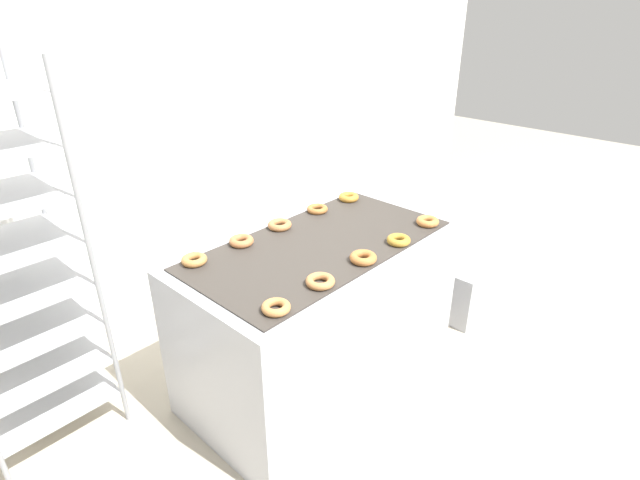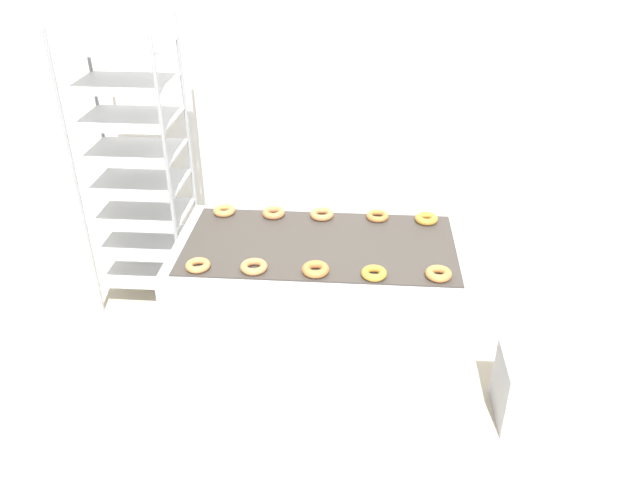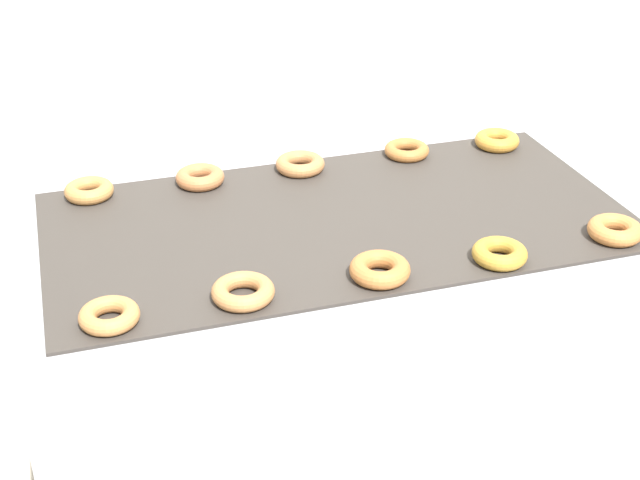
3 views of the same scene
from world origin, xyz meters
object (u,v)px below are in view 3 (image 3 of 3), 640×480
Objects in this scene: donut_near_center at (380,269)px; donut_far_right at (407,150)px; fryer_machine at (337,366)px; donut_near_left at (243,292)px; donut_near_right at (500,253)px; donut_far_left at (200,177)px; donut_far_leftmost at (89,190)px; donut_far_center at (300,164)px; donut_far_rightmost at (497,140)px; donut_near_rightmost at (615,230)px; donut_near_leftmost at (109,316)px.

donut_far_right is (0.30, 0.59, -0.00)m from donut_near_center.
fryer_machine is 11.49× the size of donut_near_left.
donut_near_right is 0.98× the size of donut_far_left.
fryer_machine is at bearing -27.74° from donut_far_leftmost.
donut_near_left is 1.00× the size of donut_near_center.
donut_far_center is (0.27, 0.00, -0.00)m from donut_far_left.
donut_near_center reaches higher than donut_far_center.
fryer_machine is 11.51× the size of donut_far_center.
donut_far_rightmost is at bearing -1.12° from donut_far_center.
donut_far_center is 0.31m from donut_far_right.
donut_far_rightmost is (0.57, 0.57, -0.00)m from donut_near_center.
donut_far_left is at bearing -179.05° from donut_far_right.
donut_far_center is 1.05× the size of donut_far_rightmost.
fryer_machine is at bearing -45.63° from donut_far_left.
donut_far_left is (0.02, 0.57, 0.00)m from donut_near_left.
donut_near_rightmost is 1.02× the size of donut_far_leftmost.
donut_near_leftmost is 0.96× the size of donut_far_left.
donut_near_left is at bearing -91.60° from donut_far_left.
donut_far_left is (-0.57, 0.59, 0.00)m from donut_near_right.
donut_near_rightmost and donut_far_left have the same top height.
donut_near_center is 0.28m from donut_near_right.
donut_far_rightmost is at bearing 26.48° from fryer_machine.
donut_far_left is at bearing 88.40° from donut_near_left.
donut_far_center is (0.56, -0.00, -0.00)m from donut_far_leftmost.
donut_far_rightmost is (0.87, 0.57, 0.00)m from donut_near_left.
donut_near_leftmost is at bearing -133.97° from donut_far_center.
donut_far_rightmost reaches higher than donut_near_leftmost.
donut_far_leftmost and donut_far_center have the same top height.
donut_near_left is at bearing -65.24° from donut_far_leftmost.
donut_near_right reaches higher than donut_far_right.
donut_near_leftmost is 1.16m from donut_near_rightmost.
donut_near_center is at bearing -89.75° from fryer_machine.
donut_near_left is 1.07× the size of donut_far_leftmost.
donut_far_left reaches higher than donut_far_center.
donut_near_rightmost is (0.59, -0.28, 0.47)m from fryer_machine.
fryer_machine is 12.01× the size of donut_far_left.
donut_near_center is 1.07× the size of donut_near_right.
donut_far_center is (0.29, 0.58, 0.00)m from donut_near_left.
donut_near_right reaches higher than donut_near_leftmost.
donut_near_center is (0.58, 0.00, 0.00)m from donut_near_leftmost.
donut_near_right is 0.93× the size of donut_far_center.
donut_far_left is (-0.29, 0.29, 0.47)m from fryer_machine.
donut_far_center is (0.56, 0.58, 0.00)m from donut_near_leftmost.
donut_far_left is 1.01× the size of donut_far_rightmost.
donut_near_leftmost is at bearing -146.03° from donut_far_right.
donut_far_left is 1.02× the size of donut_far_right.
donut_far_left is (0.28, -0.01, 0.00)m from donut_far_leftmost.
donut_near_leftmost is 0.92× the size of donut_near_center.
donut_near_leftmost is 0.27m from donut_near_left.
donut_near_center reaches higher than donut_far_rightmost.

